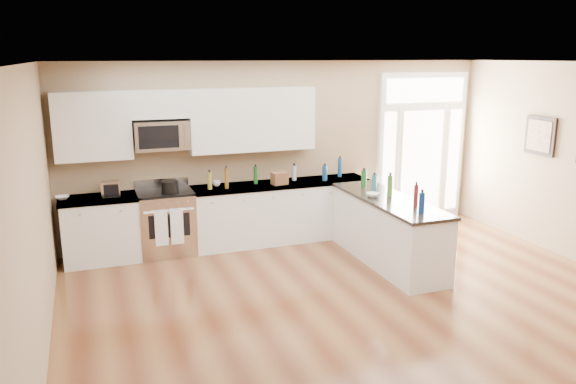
{
  "coord_description": "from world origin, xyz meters",
  "views": [
    {
      "loc": [
        -3.0,
        -4.39,
        2.87
      ],
      "look_at": [
        -0.66,
        2.0,
        1.22
      ],
      "focal_mm": 35.0,
      "sensor_mm": 36.0,
      "label": 1
    }
  ],
  "objects": [
    {
      "name": "stockpot",
      "position": [
        -1.89,
        3.57,
        1.05
      ],
      "size": [
        0.29,
        0.29,
        0.19
      ],
      "primitive_type": "cylinder",
      "rotation": [
        0.0,
        0.0,
        -0.2
      ],
      "color": "black",
      "rests_on": "kitchen_range"
    },
    {
      "name": "microwave",
      "position": [
        -1.95,
        3.8,
        1.76
      ],
      "size": [
        0.78,
        0.41,
        0.42
      ],
      "color": "silver",
      "rests_on": "room_shell"
    },
    {
      "name": "back_cabinet_left",
      "position": [
        -2.87,
        3.69,
        0.44
      ],
      "size": [
        1.1,
        0.66,
        0.94
      ],
      "color": "silver",
      "rests_on": "ground"
    },
    {
      "name": "ground",
      "position": [
        0.0,
        0.0,
        0.0
      ],
      "size": [
        8.0,
        8.0,
        0.0
      ],
      "primitive_type": "plane",
      "color": "#592D19"
    },
    {
      "name": "kitchen_range",
      "position": [
        -1.96,
        3.69,
        0.48
      ],
      "size": [
        0.8,
        0.7,
        1.08
      ],
      "color": "silver",
      "rests_on": "ground"
    },
    {
      "name": "upper_cabinet_short",
      "position": [
        -1.95,
        3.83,
        2.2
      ],
      "size": [
        0.82,
        0.33,
        0.4
      ],
      "primitive_type": "cube",
      "color": "silver",
      "rests_on": "room_shell"
    },
    {
      "name": "bowl_left",
      "position": [
        -3.35,
        3.75,
        0.96
      ],
      "size": [
        0.2,
        0.2,
        0.05
      ],
      "primitive_type": "imported",
      "rotation": [
        0.0,
        0.0,
        0.07
      ],
      "color": "white",
      "rests_on": "back_cabinet_left"
    },
    {
      "name": "room_shell",
      "position": [
        0.0,
        0.0,
        1.71
      ],
      "size": [
        8.0,
        8.0,
        8.0
      ],
      "color": "#9D8463",
      "rests_on": "ground"
    },
    {
      "name": "upper_cabinet_left",
      "position": [
        -2.88,
        3.83,
        1.93
      ],
      "size": [
        1.04,
        0.33,
        0.95
      ],
      "primitive_type": "cube",
      "color": "silver",
      "rests_on": "room_shell"
    },
    {
      "name": "upper_cabinet_right",
      "position": [
        -0.57,
        3.83,
        1.93
      ],
      "size": [
        1.94,
        0.33,
        0.95
      ],
      "primitive_type": "cube",
      "color": "silver",
      "rests_on": "room_shell"
    },
    {
      "name": "peninsula_cabinet",
      "position": [
        0.93,
        2.24,
        0.43
      ],
      "size": [
        0.69,
        2.32,
        0.94
      ],
      "color": "silver",
      "rests_on": "ground"
    },
    {
      "name": "entry_door",
      "position": [
        2.55,
        3.95,
        1.3
      ],
      "size": [
        1.7,
        0.1,
        2.6
      ],
      "color": "white",
      "rests_on": "ground"
    },
    {
      "name": "back_cabinet_right",
      "position": [
        -0.16,
        3.69,
        0.44
      ],
      "size": [
        2.85,
        0.66,
        0.94
      ],
      "color": "silver",
      "rests_on": "ground"
    },
    {
      "name": "wall_art_near",
      "position": [
        3.47,
        2.2,
        1.7
      ],
      "size": [
        0.05,
        0.58,
        0.58
      ],
      "color": "black",
      "rests_on": "room_shell"
    },
    {
      "name": "cup_counter",
      "position": [
        -1.16,
        3.8,
        0.98
      ],
      "size": [
        0.14,
        0.14,
        0.09
      ],
      "primitive_type": "imported",
      "rotation": [
        0.0,
        0.0,
        0.34
      ],
      "color": "white",
      "rests_on": "back_cabinet_right"
    },
    {
      "name": "toaster_oven",
      "position": [
        -2.71,
        3.69,
        1.05
      ],
      "size": [
        0.27,
        0.22,
        0.22
      ],
      "primitive_type": "cube",
      "rotation": [
        0.0,
        0.0,
        -0.07
      ],
      "color": "silver",
      "rests_on": "back_cabinet_left"
    },
    {
      "name": "bowl_peninsula",
      "position": [
        0.75,
        2.38,
        0.97
      ],
      "size": [
        0.23,
        0.23,
        0.06
      ],
      "primitive_type": "imported",
      "rotation": [
        0.0,
        0.0,
        -0.32
      ],
      "color": "white",
      "rests_on": "peninsula_cabinet"
    },
    {
      "name": "cardboard_box",
      "position": [
        -0.22,
        3.59,
        1.03
      ],
      "size": [
        0.25,
        0.2,
        0.19
      ],
      "primitive_type": "cube",
      "rotation": [
        0.0,
        0.0,
        0.14
      ],
      "color": "brown",
      "rests_on": "back_cabinet_right"
    },
    {
      "name": "counter_bottles",
      "position": [
        0.41,
        2.99,
        1.07
      ],
      "size": [
        2.37,
        2.46,
        0.31
      ],
      "color": "#19591E",
      "rests_on": "back_cabinet_right"
    }
  ]
}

